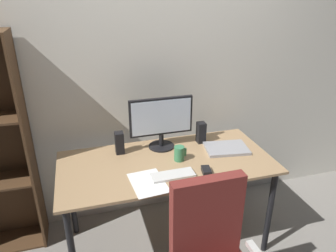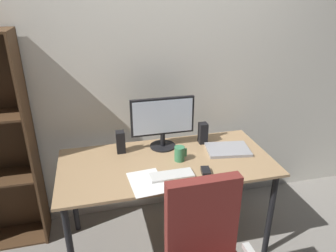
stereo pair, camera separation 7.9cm
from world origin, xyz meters
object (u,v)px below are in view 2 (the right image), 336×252
at_px(desk, 167,171).
at_px(speaker_right, 203,133).
at_px(mouse, 206,171).
at_px(monitor, 163,120).
at_px(speaker_left, 121,142).
at_px(laptop, 228,149).
at_px(keyboard, 172,175).
at_px(coffee_mug, 180,154).

distance_m(desk, speaker_right, 0.44).
xyz_separation_m(mouse, speaker_right, (0.13, 0.44, 0.07)).
height_order(monitor, speaker_left, monitor).
bearing_deg(laptop, keyboard, -145.86).
bearing_deg(laptop, coffee_mug, -164.30).
distance_m(desk, monitor, 0.39).
height_order(keyboard, coffee_mug, coffee_mug).
bearing_deg(monitor, speaker_right, -1.40).
distance_m(coffee_mug, speaker_right, 0.34).
distance_m(monitor, speaker_right, 0.36).
bearing_deg(monitor, speaker_left, -178.60).
xyz_separation_m(keyboard, mouse, (0.23, -0.02, 0.01)).
bearing_deg(coffee_mug, keyboard, -119.08).
bearing_deg(keyboard, monitor, 84.21).
distance_m(speaker_left, speaker_right, 0.65).
bearing_deg(desk, monitor, 84.30).
relative_size(mouse, speaker_left, 0.56).
relative_size(monitor, speaker_left, 2.86).
bearing_deg(mouse, monitor, 123.10).
relative_size(desk, keyboard, 5.27).
relative_size(speaker_left, speaker_right, 1.00).
bearing_deg(monitor, desk, -95.70).
bearing_deg(speaker_left, coffee_mug, -29.67).
distance_m(monitor, laptop, 0.55).
distance_m(mouse, coffee_mug, 0.25).
bearing_deg(desk, mouse, -45.61).
distance_m(monitor, mouse, 0.53).
bearing_deg(coffee_mug, monitor, 106.75).
distance_m(mouse, speaker_right, 0.46).
height_order(monitor, laptop, monitor).
bearing_deg(speaker_left, keyboard, -55.34).
bearing_deg(monitor, laptop, -21.32).
xyz_separation_m(monitor, mouse, (0.19, -0.45, -0.21)).
height_order(desk, speaker_right, speaker_right).
bearing_deg(laptop, monitor, 167.12).
xyz_separation_m(desk, speaker_right, (0.35, 0.22, 0.17)).
relative_size(keyboard, speaker_left, 1.71).
relative_size(coffee_mug, speaker_right, 0.64).
xyz_separation_m(monitor, laptop, (0.47, -0.18, -0.22)).
bearing_deg(keyboard, coffee_mug, 60.06).
height_order(monitor, coffee_mug, monitor).
xyz_separation_m(desk, speaker_left, (-0.30, 0.22, 0.17)).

